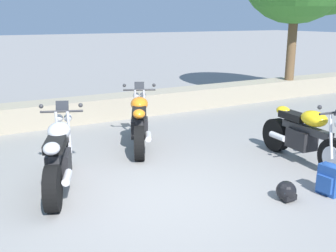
{
  "coord_description": "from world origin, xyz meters",
  "views": [
    {
      "loc": [
        -2.5,
        -4.72,
        2.45
      ],
      "look_at": [
        0.83,
        1.2,
        0.65
      ],
      "focal_mm": 43.65,
      "sensor_mm": 36.0,
      "label": 1
    }
  ],
  "objects_px": {
    "motorcycle_yellow_far_right": "(305,136)",
    "rider_backpack": "(329,178)",
    "motorcycle_silver_near_left": "(59,157)",
    "motorcycle_orange_centre": "(140,123)",
    "rider_helmet": "(287,191)"
  },
  "relations": [
    {
      "from": "motorcycle_yellow_far_right",
      "to": "rider_backpack",
      "type": "relative_size",
      "value": 4.4
    },
    {
      "from": "motorcycle_silver_near_left",
      "to": "motorcycle_orange_centre",
      "type": "distance_m",
      "value": 2.25
    },
    {
      "from": "motorcycle_orange_centre",
      "to": "rider_helmet",
      "type": "height_order",
      "value": "motorcycle_orange_centre"
    },
    {
      "from": "motorcycle_yellow_far_right",
      "to": "motorcycle_silver_near_left",
      "type": "bearing_deg",
      "value": 166.21
    },
    {
      "from": "motorcycle_orange_centre",
      "to": "rider_backpack",
      "type": "distance_m",
      "value": 3.62
    },
    {
      "from": "rider_helmet",
      "to": "motorcycle_yellow_far_right",
      "type": "bearing_deg",
      "value": 35.52
    },
    {
      "from": "motorcycle_silver_near_left",
      "to": "rider_helmet",
      "type": "bearing_deg",
      "value": -37.08
    },
    {
      "from": "motorcycle_orange_centre",
      "to": "motorcycle_silver_near_left",
      "type": "bearing_deg",
      "value": -147.07
    },
    {
      "from": "motorcycle_yellow_far_right",
      "to": "rider_backpack",
      "type": "xyz_separation_m",
      "value": [
        -0.71,
        -1.13,
        -0.24
      ]
    },
    {
      "from": "rider_backpack",
      "to": "motorcycle_yellow_far_right",
      "type": "bearing_deg",
      "value": 57.9
    },
    {
      "from": "motorcycle_silver_near_left",
      "to": "motorcycle_yellow_far_right",
      "type": "xyz_separation_m",
      "value": [
        3.98,
        -0.98,
        0.0
      ]
    },
    {
      "from": "motorcycle_silver_near_left",
      "to": "rider_backpack",
      "type": "height_order",
      "value": "motorcycle_silver_near_left"
    },
    {
      "from": "motorcycle_orange_centre",
      "to": "motorcycle_yellow_far_right",
      "type": "distance_m",
      "value": 3.04
    },
    {
      "from": "motorcycle_orange_centre",
      "to": "rider_helmet",
      "type": "bearing_deg",
      "value": -77.34
    },
    {
      "from": "rider_helmet",
      "to": "motorcycle_silver_near_left",
      "type": "bearing_deg",
      "value": 142.92
    }
  ]
}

